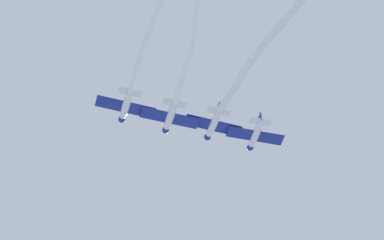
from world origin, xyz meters
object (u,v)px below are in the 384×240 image
at_px(airplane_right_wing, 170,117).
at_px(airplane_left_wing, 213,124).
at_px(airplane_slot, 126,106).
at_px(airplane_lead, 255,135).

bearing_deg(airplane_right_wing, airplane_left_wing, -90.16).
bearing_deg(airplane_slot, airplane_lead, -91.15).
height_order(airplane_left_wing, airplane_right_wing, airplane_left_wing).
relative_size(airplane_lead, airplane_right_wing, 1.02).
bearing_deg(airplane_lead, airplane_slot, 92.96).
xyz_separation_m(airplane_left_wing, airplane_slot, (9.20, 6.41, 0.00)).
height_order(airplane_lead, airplane_right_wing, same).
xyz_separation_m(airplane_right_wing, airplane_slot, (4.60, 3.20, 0.30)).
height_order(airplane_left_wing, airplane_slot, same).
bearing_deg(airplane_lead, airplane_left_wing, 92.96).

